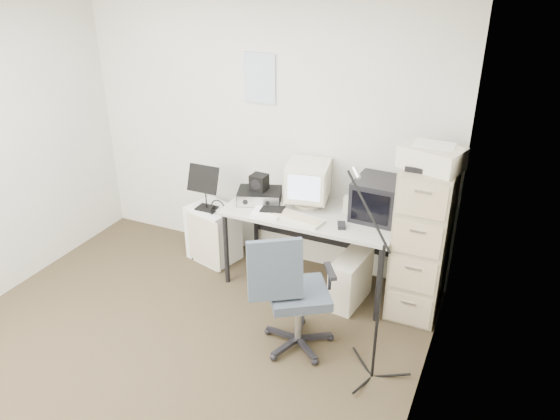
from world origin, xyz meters
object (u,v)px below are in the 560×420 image
at_px(desk, 311,248).
at_px(office_chair, 299,292).
at_px(filing_cabinet, 422,240).
at_px(side_cart, 214,233).

height_order(desk, office_chair, office_chair).
height_order(filing_cabinet, office_chair, filing_cabinet).
xyz_separation_m(filing_cabinet, office_chair, (-0.72, -0.87, -0.16)).
bearing_deg(filing_cabinet, desk, -178.19).
bearing_deg(desk, filing_cabinet, 1.81).
relative_size(desk, side_cart, 2.73).
bearing_deg(office_chair, filing_cabinet, 17.16).
relative_size(desk, office_chair, 1.54).
xyz_separation_m(desk, office_chair, (0.23, -0.84, 0.12)).
bearing_deg(side_cart, filing_cabinet, 15.74).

